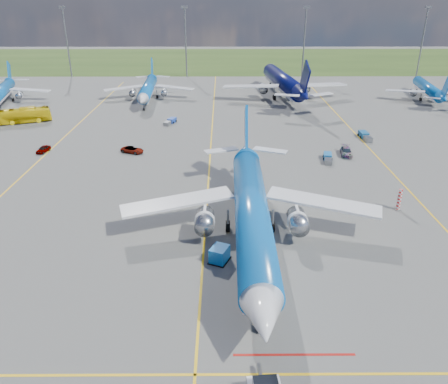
{
  "coord_description": "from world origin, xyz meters",
  "views": [
    {
      "loc": [
        2.12,
        -44.74,
        27.0
      ],
      "look_at": [
        2.38,
        5.15,
        4.0
      ],
      "focal_mm": 35.0,
      "sensor_mm": 36.0,
      "label": 1
    }
  ],
  "objects_px": {
    "bg_jet_ne": "(426,99)",
    "apron_bus": "(23,115)",
    "warning_post": "(399,200)",
    "baggage_tug_w": "(328,158)",
    "uld_container": "(219,254)",
    "bg_jet_nw": "(3,104)",
    "service_car_a": "(43,149)",
    "baggage_tug_c": "(170,121)",
    "service_car_b": "(132,150)",
    "bg_jet_n": "(282,97)",
    "main_airliner": "(251,243)",
    "baggage_tug_e": "(365,136)",
    "bg_jet_nnw": "(149,100)",
    "service_car_c": "(346,152)"
  },
  "relations": [
    {
      "from": "main_airliner",
      "to": "uld_container",
      "type": "bearing_deg",
      "value": -133.94
    },
    {
      "from": "warning_post",
      "to": "baggage_tug_w",
      "type": "xyz_separation_m",
      "value": [
        -5.34,
        18.92,
        -1.01
      ]
    },
    {
      "from": "uld_container",
      "to": "apron_bus",
      "type": "bearing_deg",
      "value": 151.97
    },
    {
      "from": "service_car_a",
      "to": "baggage_tug_w",
      "type": "distance_m",
      "value": 51.66
    },
    {
      "from": "main_airliner",
      "to": "service_car_b",
      "type": "relative_size",
      "value": 10.44
    },
    {
      "from": "service_car_b",
      "to": "bg_jet_nw",
      "type": "bearing_deg",
      "value": 69.05
    },
    {
      "from": "bg_jet_nw",
      "to": "uld_container",
      "type": "relative_size",
      "value": 15.63
    },
    {
      "from": "bg_jet_nw",
      "to": "bg_jet_n",
      "type": "bearing_deg",
      "value": -7.8
    },
    {
      "from": "bg_jet_ne",
      "to": "service_car_a",
      "type": "bearing_deg",
      "value": 34.71
    },
    {
      "from": "baggage_tug_c",
      "to": "main_airliner",
      "type": "bearing_deg",
      "value": -54.27
    },
    {
      "from": "bg_jet_ne",
      "to": "baggage_tug_w",
      "type": "bearing_deg",
      "value": 60.68
    },
    {
      "from": "service_car_a",
      "to": "service_car_b",
      "type": "xyz_separation_m",
      "value": [
        16.49,
        -0.48,
        0.01
      ]
    },
    {
      "from": "apron_bus",
      "to": "baggage_tug_w",
      "type": "relative_size",
      "value": 2.52
    },
    {
      "from": "apron_bus",
      "to": "baggage_tug_c",
      "type": "distance_m",
      "value": 33.2
    },
    {
      "from": "bg_jet_nnw",
      "to": "baggage_tug_w",
      "type": "height_order",
      "value": "bg_jet_nnw"
    },
    {
      "from": "service_car_a",
      "to": "uld_container",
      "type": "bearing_deg",
      "value": -35.34
    },
    {
      "from": "bg_jet_nnw",
      "to": "service_car_b",
      "type": "height_order",
      "value": "bg_jet_nnw"
    },
    {
      "from": "baggage_tug_c",
      "to": "service_car_b",
      "type": "bearing_deg",
      "value": -84.46
    },
    {
      "from": "bg_jet_nw",
      "to": "service_car_b",
      "type": "height_order",
      "value": "bg_jet_nw"
    },
    {
      "from": "main_airliner",
      "to": "baggage_tug_c",
      "type": "distance_m",
      "value": 53.44
    },
    {
      "from": "warning_post",
      "to": "baggage_tug_c",
      "type": "bearing_deg",
      "value": 129.66
    },
    {
      "from": "uld_container",
      "to": "baggage_tug_e",
      "type": "xyz_separation_m",
      "value": [
        29.07,
        43.65,
        -0.31
      ]
    },
    {
      "from": "apron_bus",
      "to": "baggage_tug_e",
      "type": "bearing_deg",
      "value": -120.32
    },
    {
      "from": "warning_post",
      "to": "baggage_tug_e",
      "type": "xyz_separation_m",
      "value": [
        4.91,
        31.36,
        -0.96
      ]
    },
    {
      "from": "bg_jet_nnw",
      "to": "service_car_c",
      "type": "relative_size",
      "value": 7.31
    },
    {
      "from": "warning_post",
      "to": "bg_jet_ne",
      "type": "xyz_separation_m",
      "value": [
        32.27,
        66.44,
        -1.5
      ]
    },
    {
      "from": "apron_bus",
      "to": "service_car_a",
      "type": "height_order",
      "value": "apron_bus"
    },
    {
      "from": "main_airliner",
      "to": "bg_jet_nw",
      "type": "bearing_deg",
      "value": 131.67
    },
    {
      "from": "bg_jet_nw",
      "to": "service_car_a",
      "type": "relative_size",
      "value": 9.8
    },
    {
      "from": "warning_post",
      "to": "bg_jet_ne",
      "type": "bearing_deg",
      "value": 64.1
    },
    {
      "from": "bg_jet_n",
      "to": "baggage_tug_c",
      "type": "relative_size",
      "value": 10.34
    },
    {
      "from": "bg_jet_nw",
      "to": "bg_jet_nnw",
      "type": "relative_size",
      "value": 0.97
    },
    {
      "from": "bg_jet_n",
      "to": "service_car_c",
      "type": "xyz_separation_m",
      "value": [
        5.49,
        -48.0,
        0.68
      ]
    },
    {
      "from": "bg_jet_nw",
      "to": "service_car_a",
      "type": "xyz_separation_m",
      "value": [
        24.8,
        -38.29,
        0.58
      ]
    },
    {
      "from": "bg_jet_ne",
      "to": "baggage_tug_c",
      "type": "distance_m",
      "value": 71.73
    },
    {
      "from": "main_airliner",
      "to": "service_car_b",
      "type": "xyz_separation_m",
      "value": [
        -19.83,
        31.69,
        0.59
      ]
    },
    {
      "from": "bg_jet_nw",
      "to": "main_airliner",
      "type": "bearing_deg",
      "value": -62.8
    },
    {
      "from": "apron_bus",
      "to": "service_car_a",
      "type": "relative_size",
      "value": 3.54
    },
    {
      "from": "bg_jet_nw",
      "to": "uld_container",
      "type": "xyz_separation_m",
      "value": [
        57.41,
        -74.19,
        0.85
      ]
    },
    {
      "from": "baggage_tug_e",
      "to": "bg_jet_nw",
      "type": "bearing_deg",
      "value": 159.36
    },
    {
      "from": "service_car_a",
      "to": "baggage_tug_e",
      "type": "distance_m",
      "value": 62.17
    },
    {
      "from": "service_car_c",
      "to": "bg_jet_ne",
      "type": "bearing_deg",
      "value": 61.49
    },
    {
      "from": "service_car_b",
      "to": "baggage_tug_c",
      "type": "xyz_separation_m",
      "value": [
        4.86,
        19.61,
        -0.12
      ]
    },
    {
      "from": "bg_jet_n",
      "to": "service_car_c",
      "type": "height_order",
      "value": "bg_jet_n"
    },
    {
      "from": "baggage_tug_c",
      "to": "bg_jet_nw",
      "type": "bearing_deg",
      "value": 176.92
    },
    {
      "from": "service_car_a",
      "to": "baggage_tug_e",
      "type": "bearing_deg",
      "value": 19.56
    },
    {
      "from": "bg_jet_ne",
      "to": "apron_bus",
      "type": "distance_m",
      "value": 103.45
    },
    {
      "from": "uld_container",
      "to": "baggage_tug_w",
      "type": "distance_m",
      "value": 36.45
    },
    {
      "from": "warning_post",
      "to": "bg_jet_ne",
      "type": "height_order",
      "value": "bg_jet_ne"
    },
    {
      "from": "bg_jet_n",
      "to": "baggage_tug_e",
      "type": "xyz_separation_m",
      "value": [
        11.81,
        -38.32,
        0.54
      ]
    }
  ]
}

